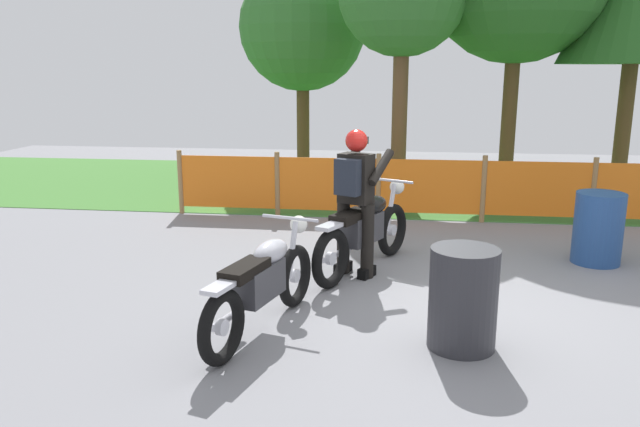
% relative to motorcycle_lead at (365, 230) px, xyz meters
% --- Properties ---
extents(ground, '(24.00, 24.00, 0.02)m').
position_rel_motorcycle_lead_xyz_m(ground, '(0.88, -0.95, -0.50)').
color(ground, gray).
extents(grass_verge, '(24.00, 5.79, 0.01)m').
position_rel_motorcycle_lead_xyz_m(grass_verge, '(0.88, 5.50, -0.49)').
color(grass_verge, '#427A33').
rests_on(grass_verge, ground).
extents(barrier_fence, '(8.21, 0.08, 1.05)m').
position_rel_motorcycle_lead_xyz_m(barrier_fence, '(0.88, 2.60, 0.05)').
color(barrier_fence, '#997547').
rests_on(barrier_fence, ground).
extents(tree_leftmost, '(2.71, 2.71, 4.58)m').
position_rel_motorcycle_lead_xyz_m(tree_leftmost, '(-1.76, 6.55, 2.71)').
color(tree_leftmost, brown).
rests_on(tree_leftmost, ground).
extents(motorcycle_lead, '(1.08, 1.97, 1.01)m').
position_rel_motorcycle_lead_xyz_m(motorcycle_lead, '(0.00, 0.00, 0.00)').
color(motorcycle_lead, black).
rests_on(motorcycle_lead, ground).
extents(motorcycle_trailing, '(0.78, 1.96, 0.95)m').
position_rel_motorcycle_lead_xyz_m(motorcycle_trailing, '(-0.81, -1.89, -0.03)').
color(motorcycle_trailing, black).
rests_on(motorcycle_trailing, ground).
extents(rider_lead, '(0.70, 0.78, 1.69)m').
position_rel_motorcycle_lead_xyz_m(rider_lead, '(-0.10, -0.21, 0.46)').
color(rider_lead, black).
rests_on(rider_lead, ground).
extents(oil_drum, '(0.58, 0.58, 0.88)m').
position_rel_motorcycle_lead_xyz_m(oil_drum, '(0.95, -1.99, -0.05)').
color(oil_drum, '#2D2D33').
rests_on(oil_drum, ground).
extents(spare_drum, '(0.58, 0.58, 0.88)m').
position_rel_motorcycle_lead_xyz_m(spare_drum, '(2.82, 0.65, -0.05)').
color(spare_drum, navy).
rests_on(spare_drum, ground).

